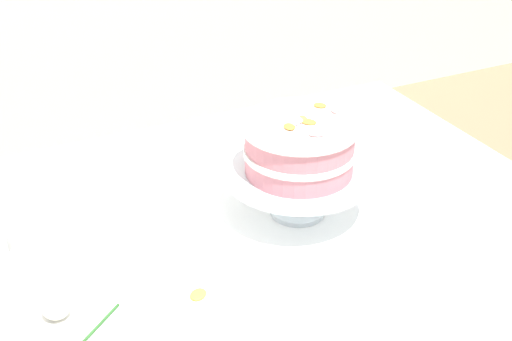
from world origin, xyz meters
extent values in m
cube|color=white|center=(0.00, 0.00, 0.72)|extent=(1.40, 1.00, 0.03)
cylinder|color=brown|center=(0.60, 0.40, 0.35)|extent=(0.06, 0.06, 0.71)
cube|color=white|center=(0.15, -0.01, 0.74)|extent=(0.34, 0.34, 0.00)
cylinder|color=silver|center=(0.15, -0.01, 0.75)|extent=(0.11, 0.11, 0.01)
cylinder|color=silver|center=(0.15, -0.01, 0.79)|extent=(0.03, 0.03, 0.07)
cylinder|color=silver|center=(0.15, -0.01, 0.83)|extent=(0.29, 0.29, 0.01)
cylinder|color=#CC7A84|center=(0.15, -0.01, 0.86)|extent=(0.21, 0.21, 0.04)
cylinder|color=white|center=(0.15, -0.01, 0.89)|extent=(0.22, 0.22, 0.01)
cylinder|color=#CC7A84|center=(0.15, -0.01, 0.91)|extent=(0.21, 0.21, 0.04)
cylinder|color=white|center=(0.15, -0.01, 0.94)|extent=(0.22, 0.22, 0.02)
ellipsoid|color=pink|center=(0.13, -0.02, 0.95)|extent=(0.03, 0.02, 0.00)
ellipsoid|color=pink|center=(0.14, -0.01, 0.95)|extent=(0.02, 0.03, 0.01)
ellipsoid|color=yellow|center=(0.16, -0.01, 0.95)|extent=(0.03, 0.03, 0.00)
ellipsoid|color=orange|center=(0.12, -0.03, 0.95)|extent=(0.03, 0.03, 0.01)
ellipsoid|color=pink|center=(0.14, -0.08, 0.95)|extent=(0.03, 0.03, 0.01)
ellipsoid|color=pink|center=(0.23, 0.00, 0.95)|extent=(0.03, 0.03, 0.01)
ellipsoid|color=orange|center=(0.16, -0.02, 0.95)|extent=(0.04, 0.04, 0.00)
ellipsoid|color=orange|center=(0.22, 0.03, 0.95)|extent=(0.03, 0.03, 0.01)
cylinder|color=#2D6028|center=(-0.31, -0.17, 0.74)|extent=(0.10, 0.09, 0.01)
sphere|color=silver|center=(-0.36, -0.11, 0.76)|extent=(0.05, 0.05, 0.05)
ellipsoid|color=yellow|center=(-0.13, -0.16, 0.74)|extent=(0.04, 0.04, 0.01)
camera|label=1|loc=(-0.46, -1.07, 1.53)|focal=50.18mm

